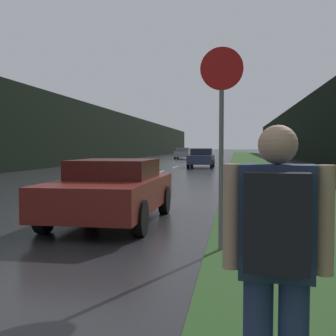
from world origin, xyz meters
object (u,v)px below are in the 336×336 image
at_px(car_passing_near, 112,189).
at_px(car_oncoming, 183,153).
at_px(hitchhiker_with_backpack, 276,259).
at_px(car_passing_far, 201,158).
at_px(stop_sign, 221,129).

relative_size(car_passing_near, car_oncoming, 0.97).
height_order(hitchhiker_with_backpack, car_passing_far, hitchhiker_with_backpack).
bearing_deg(car_passing_near, car_oncoming, -84.85).
xyz_separation_m(stop_sign, car_passing_near, (-2.38, 2.20, -1.18)).
bearing_deg(car_passing_near, stop_sign, 137.31).
height_order(hitchhiker_with_backpack, car_oncoming, hitchhiker_with_backpack).
bearing_deg(stop_sign, car_passing_far, 95.15).
distance_m(stop_sign, car_oncoming, 50.42).
bearing_deg(hitchhiker_with_backpack, car_passing_near, 119.62).
xyz_separation_m(stop_sign, car_passing_far, (-2.38, 26.43, -1.13)).
bearing_deg(car_oncoming, stop_sign, -82.38).
height_order(stop_sign, car_passing_far, stop_sign).
height_order(car_passing_near, car_oncoming, car_oncoming).
xyz_separation_m(car_passing_near, car_oncoming, (-4.30, 47.76, 0.06)).
bearing_deg(car_passing_far, stop_sign, 95.15).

